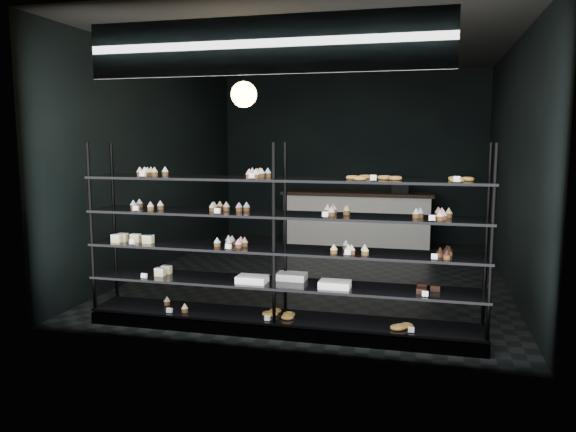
{
  "coord_description": "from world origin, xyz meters",
  "views": [
    {
      "loc": [
        1.44,
        -7.76,
        1.94
      ],
      "look_at": [
        -0.02,
        -1.9,
        1.11
      ],
      "focal_mm": 35.0,
      "sensor_mm": 36.0,
      "label": 1
    }
  ],
  "objects": [
    {
      "name": "room",
      "position": [
        0.0,
        0.0,
        1.6
      ],
      "size": [
        5.01,
        6.01,
        3.2
      ],
      "color": "black",
      "rests_on": "ground"
    },
    {
      "name": "display_shelf",
      "position": [
        0.01,
        -2.45,
        0.63
      ],
      "size": [
        4.0,
        0.5,
        1.91
      ],
      "color": "black",
      "rests_on": "room"
    },
    {
      "name": "service_counter",
      "position": [
        0.2,
        2.5,
        0.5
      ],
      "size": [
        2.75,
        0.65,
        1.23
      ],
      "color": "silver",
      "rests_on": "room"
    },
    {
      "name": "signage",
      "position": [
        0.0,
        -2.93,
        2.75
      ],
      "size": [
        3.3,
        0.05,
        0.5
      ],
      "color": "#0E0C3D",
      "rests_on": "room"
    },
    {
      "name": "pendant_lamp",
      "position": [
        -0.65,
        -1.5,
        2.45
      ],
      "size": [
        0.3,
        0.3,
        0.88
      ],
      "color": "black",
      "rests_on": "room"
    }
  ]
}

